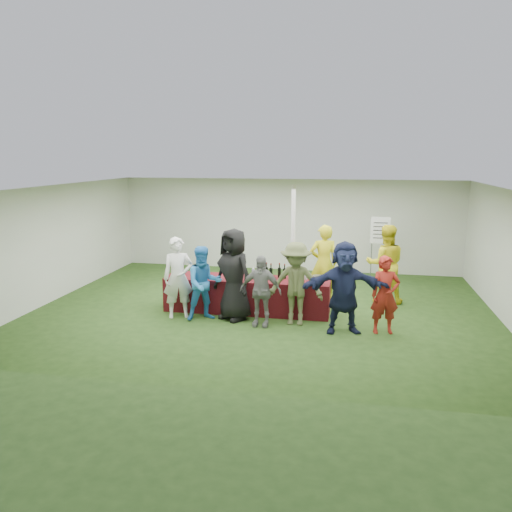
% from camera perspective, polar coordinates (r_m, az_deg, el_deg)
% --- Properties ---
extents(ground, '(60.00, 60.00, 0.00)m').
position_cam_1_polar(ground, '(11.23, 0.86, -6.06)').
color(ground, '#284719').
rests_on(ground, ground).
extents(tent, '(10.00, 10.00, 10.00)m').
position_cam_1_polar(tent, '(12.00, 4.25, 1.68)').
color(tent, white).
rests_on(tent, ground).
extents(serving_table, '(3.60, 0.80, 0.75)m').
position_cam_1_polar(serving_table, '(10.98, -1.03, -4.44)').
color(serving_table, '#591019').
rests_on(serving_table, ground).
extents(wine_bottles, '(0.60, 0.15, 0.32)m').
position_cam_1_polar(wine_bottles, '(10.90, 1.88, -1.87)').
color(wine_bottles, black).
rests_on(wine_bottles, serving_table).
extents(wine_glasses, '(2.79, 0.14, 0.16)m').
position_cam_1_polar(wine_glasses, '(10.68, -2.59, -2.20)').
color(wine_glasses, silver).
rests_on(wine_glasses, serving_table).
extents(water_bottle, '(0.07, 0.07, 0.23)m').
position_cam_1_polar(water_bottle, '(10.91, -0.31, -1.94)').
color(water_bottle, silver).
rests_on(water_bottle, serving_table).
extents(bar_towel, '(0.25, 0.18, 0.03)m').
position_cam_1_polar(bar_towel, '(10.72, 6.83, -2.75)').
color(bar_towel, white).
rests_on(bar_towel, serving_table).
extents(dump_bucket, '(0.23, 0.23, 0.18)m').
position_cam_1_polar(dump_bucket, '(10.44, 7.08, -2.73)').
color(dump_bucket, slate).
rests_on(dump_bucket, serving_table).
extents(wine_list_sign, '(0.50, 0.03, 1.80)m').
position_cam_1_polar(wine_list_sign, '(13.46, 14.00, 2.30)').
color(wine_list_sign, slate).
rests_on(wine_list_sign, ground).
extents(staff_pourer, '(0.75, 0.59, 1.82)m').
position_cam_1_polar(staff_pourer, '(11.72, 7.73, -0.82)').
color(staff_pourer, gold).
rests_on(staff_pourer, ground).
extents(staff_back, '(0.94, 0.76, 1.83)m').
position_cam_1_polar(staff_back, '(11.89, 14.56, -0.89)').
color(staff_back, gold).
rests_on(staff_back, ground).
extents(customer_0, '(0.74, 0.63, 1.71)m').
position_cam_1_polar(customer_0, '(10.60, -8.88, -2.46)').
color(customer_0, white).
rests_on(customer_0, ground).
extents(customer_1, '(0.95, 0.88, 1.56)m').
position_cam_1_polar(customer_1, '(10.38, -5.96, -3.13)').
color(customer_1, '#297CC9').
rests_on(customer_1, ground).
extents(customer_2, '(1.12, 1.02, 1.92)m').
position_cam_1_polar(customer_2, '(10.33, -2.58, -2.12)').
color(customer_2, black).
rests_on(customer_2, ground).
extents(customer_3, '(0.87, 0.41, 1.45)m').
position_cam_1_polar(customer_3, '(9.97, 0.52, -4.01)').
color(customer_3, slate).
rests_on(customer_3, ground).
extents(customer_4, '(1.11, 0.65, 1.70)m').
position_cam_1_polar(customer_4, '(10.05, 4.57, -3.18)').
color(customer_4, '#525932').
rests_on(customer_4, ground).
extents(customer_5, '(1.74, 0.88, 1.79)m').
position_cam_1_polar(customer_5, '(9.72, 10.05, -3.56)').
color(customer_5, '#161C3B').
rests_on(customer_5, ground).
extents(customer_6, '(0.62, 0.47, 1.52)m').
position_cam_1_polar(customer_6, '(9.88, 14.54, -4.33)').
color(customer_6, maroon).
rests_on(customer_6, ground).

